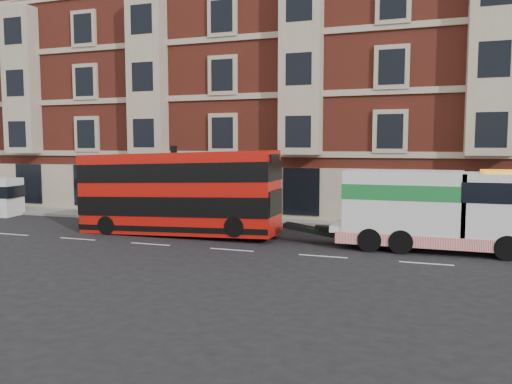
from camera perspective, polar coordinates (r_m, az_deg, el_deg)
ground at (r=21.79m, az=-2.80°, el=-6.62°), size 120.00×120.00×0.00m
sidewalk at (r=28.78m, az=2.62°, el=-3.55°), size 90.00×3.00×0.15m
victorian_terrace at (r=36.04m, az=6.83°, el=14.15°), size 45.00×12.00×20.40m
lamp_post_west at (r=29.52m, az=-9.34°, el=1.69°), size 0.35×0.15×4.35m
double_decker_bus at (r=25.40m, az=-8.97°, el=0.05°), size 10.28×2.36×4.16m
tow_truck at (r=22.61m, az=19.32°, el=-1.81°), size 8.22×2.43×3.43m
pedestrian at (r=33.12m, az=-17.25°, el=-1.11°), size 0.64×0.49×1.58m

